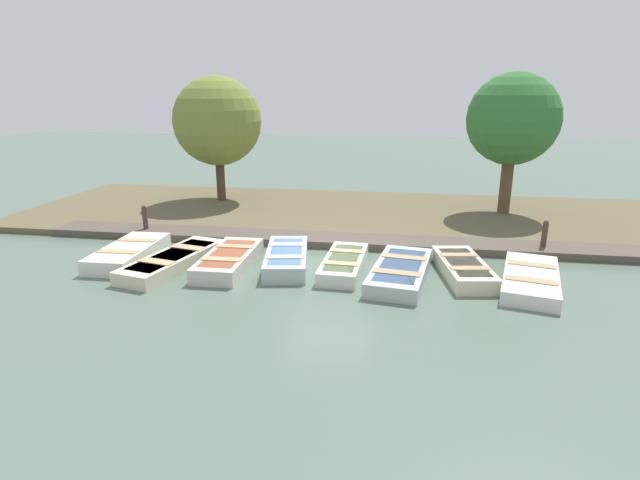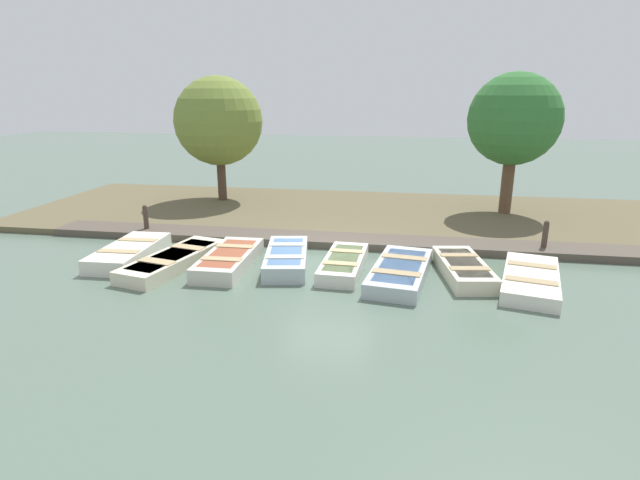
{
  "view_description": "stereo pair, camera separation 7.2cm",
  "coord_description": "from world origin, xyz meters",
  "px_view_note": "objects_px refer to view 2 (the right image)",
  "views": [
    {
      "loc": [
        12.93,
        1.87,
        4.48
      ],
      "look_at": [
        0.27,
        -0.18,
        0.65
      ],
      "focal_mm": 28.0,
      "sensor_mm": 36.0,
      "label": 1
    },
    {
      "loc": [
        12.91,
        1.94,
        4.48
      ],
      "look_at": [
        0.27,
        -0.18,
        0.65
      ],
      "focal_mm": 28.0,
      "sensor_mm": 36.0,
      "label": 2
    }
  ],
  "objects_px": {
    "park_tree_left": "(514,120)",
    "rowboat_4": "(344,263)",
    "rowboat_1": "(173,260)",
    "rowboat_0": "(129,252)",
    "rowboat_2": "(229,259)",
    "mooring_post_far": "(545,237)",
    "mooring_post_near": "(146,220)",
    "rowboat_6": "(463,269)",
    "rowboat_5": "(400,271)",
    "rowboat_3": "(286,258)",
    "park_tree_far_left": "(219,121)",
    "rowboat_7": "(531,279)"
  },
  "relations": [
    {
      "from": "rowboat_4",
      "to": "rowboat_7",
      "type": "height_order",
      "value": "rowboat_4"
    },
    {
      "from": "rowboat_6",
      "to": "rowboat_1",
      "type": "bearing_deg",
      "value": -95.03
    },
    {
      "from": "rowboat_0",
      "to": "rowboat_4",
      "type": "relative_size",
      "value": 1.04
    },
    {
      "from": "mooring_post_near",
      "to": "park_tree_far_left",
      "type": "distance_m",
      "value": 5.65
    },
    {
      "from": "park_tree_left",
      "to": "rowboat_4",
      "type": "bearing_deg",
      "value": -38.18
    },
    {
      "from": "rowboat_7",
      "to": "park_tree_far_left",
      "type": "bearing_deg",
      "value": -112.19
    },
    {
      "from": "rowboat_4",
      "to": "mooring_post_far",
      "type": "height_order",
      "value": "mooring_post_far"
    },
    {
      "from": "rowboat_0",
      "to": "mooring_post_near",
      "type": "relative_size",
      "value": 2.86
    },
    {
      "from": "rowboat_7",
      "to": "mooring_post_far",
      "type": "height_order",
      "value": "mooring_post_far"
    },
    {
      "from": "mooring_post_near",
      "to": "mooring_post_far",
      "type": "distance_m",
      "value": 12.15
    },
    {
      "from": "rowboat_1",
      "to": "rowboat_7",
      "type": "distance_m",
      "value": 9.03
    },
    {
      "from": "rowboat_1",
      "to": "park_tree_far_left",
      "type": "height_order",
      "value": "park_tree_far_left"
    },
    {
      "from": "rowboat_0",
      "to": "mooring_post_far",
      "type": "distance_m",
      "value": 11.66
    },
    {
      "from": "rowboat_4",
      "to": "rowboat_5",
      "type": "distance_m",
      "value": 1.51
    },
    {
      "from": "park_tree_far_left",
      "to": "rowboat_7",
      "type": "bearing_deg",
      "value": 54.46
    },
    {
      "from": "rowboat_0",
      "to": "mooring_post_near",
      "type": "height_order",
      "value": "mooring_post_near"
    },
    {
      "from": "rowboat_1",
      "to": "rowboat_3",
      "type": "height_order",
      "value": "rowboat_3"
    },
    {
      "from": "rowboat_7",
      "to": "mooring_post_near",
      "type": "distance_m",
      "value": 11.53
    },
    {
      "from": "mooring_post_near",
      "to": "mooring_post_far",
      "type": "bearing_deg",
      "value": 90.0
    },
    {
      "from": "rowboat_1",
      "to": "park_tree_far_left",
      "type": "xyz_separation_m",
      "value": [
        -7.54,
        -1.38,
        3.16
      ]
    },
    {
      "from": "rowboat_3",
      "to": "park_tree_left",
      "type": "distance_m",
      "value": 9.87
    },
    {
      "from": "rowboat_0",
      "to": "rowboat_3",
      "type": "bearing_deg",
      "value": 91.26
    },
    {
      "from": "mooring_post_far",
      "to": "rowboat_5",
      "type": "bearing_deg",
      "value": -56.89
    },
    {
      "from": "rowboat_0",
      "to": "rowboat_2",
      "type": "distance_m",
      "value": 2.92
    },
    {
      "from": "rowboat_1",
      "to": "mooring_post_near",
      "type": "height_order",
      "value": "mooring_post_near"
    },
    {
      "from": "rowboat_0",
      "to": "rowboat_3",
      "type": "relative_size",
      "value": 0.97
    },
    {
      "from": "rowboat_7",
      "to": "mooring_post_far",
      "type": "xyz_separation_m",
      "value": [
        -2.62,
        0.92,
        0.33
      ]
    },
    {
      "from": "rowboat_1",
      "to": "rowboat_5",
      "type": "distance_m",
      "value": 5.95
    },
    {
      "from": "mooring_post_near",
      "to": "park_tree_left",
      "type": "xyz_separation_m",
      "value": [
        -4.32,
        11.84,
        3.01
      ]
    },
    {
      "from": "rowboat_1",
      "to": "mooring_post_near",
      "type": "relative_size",
      "value": 3.54
    },
    {
      "from": "rowboat_5",
      "to": "park_tree_left",
      "type": "xyz_separation_m",
      "value": [
        -6.94,
        3.7,
        3.33
      ]
    },
    {
      "from": "mooring_post_far",
      "to": "mooring_post_near",
      "type": "bearing_deg",
      "value": -90.0
    },
    {
      "from": "mooring_post_near",
      "to": "mooring_post_far",
      "type": "xyz_separation_m",
      "value": [
        0.0,
        12.15,
        0.0
      ]
    },
    {
      "from": "rowboat_4",
      "to": "rowboat_5",
      "type": "height_order",
      "value": "rowboat_5"
    },
    {
      "from": "rowboat_5",
      "to": "park_tree_far_left",
      "type": "bearing_deg",
      "value": -126.94
    },
    {
      "from": "rowboat_0",
      "to": "mooring_post_near",
      "type": "xyz_separation_m",
      "value": [
        -2.38,
        -0.74,
        0.29
      ]
    },
    {
      "from": "mooring_post_far",
      "to": "park_tree_far_left",
      "type": "distance_m",
      "value": 12.64
    },
    {
      "from": "rowboat_5",
      "to": "mooring_post_far",
      "type": "distance_m",
      "value": 4.8
    },
    {
      "from": "rowboat_1",
      "to": "mooring_post_far",
      "type": "bearing_deg",
      "value": 117.87
    },
    {
      "from": "rowboat_2",
      "to": "rowboat_6",
      "type": "xyz_separation_m",
      "value": [
        -0.32,
        6.05,
        -0.01
      ]
    },
    {
      "from": "rowboat_4",
      "to": "rowboat_3",
      "type": "bearing_deg",
      "value": -91.38
    },
    {
      "from": "rowboat_0",
      "to": "park_tree_left",
      "type": "bearing_deg",
      "value": 119.17
    },
    {
      "from": "rowboat_0",
      "to": "rowboat_1",
      "type": "bearing_deg",
      "value": 74.83
    },
    {
      "from": "rowboat_3",
      "to": "rowboat_7",
      "type": "bearing_deg",
      "value": 75.69
    },
    {
      "from": "rowboat_0",
      "to": "park_tree_far_left",
      "type": "height_order",
      "value": "park_tree_far_left"
    },
    {
      "from": "rowboat_0",
      "to": "rowboat_4",
      "type": "bearing_deg",
      "value": 89.45
    },
    {
      "from": "rowboat_1",
      "to": "rowboat_5",
      "type": "bearing_deg",
      "value": 103.61
    },
    {
      "from": "rowboat_1",
      "to": "park_tree_left",
      "type": "bearing_deg",
      "value": 138.72
    },
    {
      "from": "rowboat_2",
      "to": "rowboat_0",
      "type": "bearing_deg",
      "value": -93.13
    },
    {
      "from": "rowboat_5",
      "to": "park_tree_far_left",
      "type": "distance_m",
      "value": 10.9
    }
  ]
}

